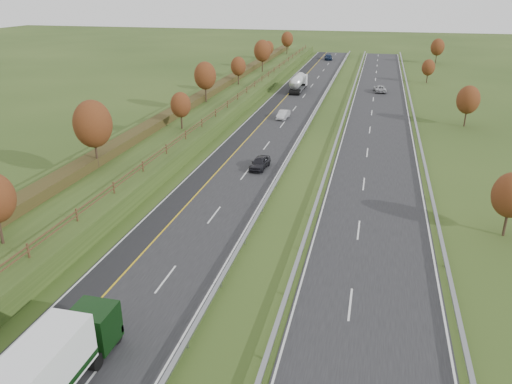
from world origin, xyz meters
TOP-DOWN VIEW (x-y plane):
  - ground at (8.00, 55.00)m, footprint 400.00×400.00m
  - near_carriageway at (0.00, 60.00)m, footprint 10.50×200.00m
  - far_carriageway at (16.50, 60.00)m, footprint 10.50×200.00m
  - hard_shoulder at (-3.75, 60.00)m, footprint 3.00×200.00m
  - lane_markings at (6.40, 59.88)m, footprint 26.75×200.00m
  - embankment_left at (-13.00, 60.00)m, footprint 12.00×200.00m
  - hedge_left at (-15.00, 60.00)m, footprint 2.20×180.00m
  - fence_left at (-8.50, 59.59)m, footprint 0.12×189.06m
  - median_barrier_near at (5.70, 60.00)m, footprint 0.32×200.00m
  - median_barrier_far at (10.80, 60.00)m, footprint 0.32×200.00m
  - outer_barrier_far at (22.30, 60.00)m, footprint 0.32×200.00m
  - trees_left at (-12.64, 56.63)m, footprint 6.64×164.30m
  - trees_far at (29.80, 89.21)m, footprint 8.45×118.60m
  - road_tanker at (-0.85, 88.45)m, footprint 2.40×11.22m
  - car_dark_near at (2.53, 37.33)m, footprint 2.16×4.54m
  - car_silver_mid at (0.60, 63.15)m, footprint 1.83×4.36m
  - car_small_far at (0.28, 140.51)m, footprint 3.00×5.85m
  - car_oncoming at (16.40, 91.07)m, footprint 2.91×5.32m

SIDE VIEW (x-z plane):
  - ground at x=8.00m, z-range 0.00..0.00m
  - near_carriageway at x=0.00m, z-range 0.00..0.04m
  - far_carriageway at x=16.50m, z-range 0.00..0.04m
  - hard_shoulder at x=-3.75m, z-range 0.00..0.04m
  - lane_markings at x=6.40m, z-range 0.04..0.05m
  - median_barrier_near at x=5.70m, z-range 0.26..0.97m
  - median_barrier_far at x=10.80m, z-range 0.26..0.97m
  - outer_barrier_far at x=22.30m, z-range 0.26..0.97m
  - car_silver_mid at x=0.60m, z-range 0.04..1.44m
  - car_oncoming at x=16.40m, z-range 0.04..1.46m
  - car_dark_near at x=2.53m, z-range 0.04..1.54m
  - car_small_far at x=0.28m, z-range 0.04..1.66m
  - embankment_left at x=-13.00m, z-range 0.00..2.00m
  - road_tanker at x=-0.85m, z-range 0.13..3.59m
  - hedge_left at x=-15.00m, z-range 2.00..3.10m
  - fence_left at x=-8.50m, z-range 2.13..3.33m
  - trees_far at x=29.80m, z-range 0.69..7.81m
  - trees_left at x=-12.64m, z-range 2.53..10.20m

